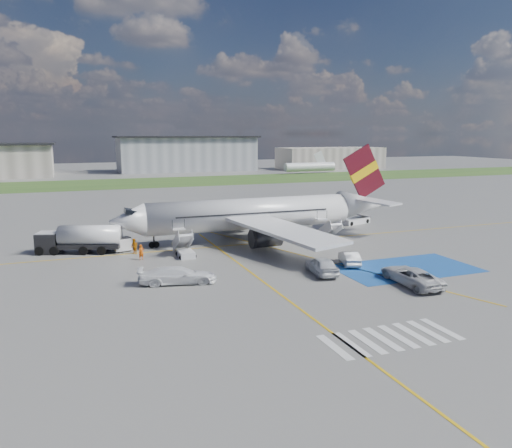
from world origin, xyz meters
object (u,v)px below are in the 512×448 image
object	(u,v)px
gpu_cart	(122,245)
car_silver_a	(322,265)
van_white_a	(411,273)
fuel_tanker	(80,241)
car_silver_b	(349,258)
van_white_b	(178,272)
belt_loader	(356,221)
airliner	(261,213)

from	to	relation	value
gpu_cart	car_silver_a	distance (m)	23.49
van_white_a	fuel_tanker	bearing A→B (deg)	-36.78
fuel_tanker	gpu_cart	world-z (taller)	fuel_tanker
car_silver_b	fuel_tanker	bearing A→B (deg)	-12.89
gpu_cart	car_silver_a	bearing A→B (deg)	-60.66
fuel_tanker	van_white_b	distance (m)	17.40
belt_loader	van_white_b	bearing A→B (deg)	-165.41
fuel_tanker	car_silver_a	xyz separation A→B (m)	(21.34, -17.42, -0.46)
van_white_b	gpu_cart	bearing A→B (deg)	24.79
gpu_cart	van_white_b	bearing A→B (deg)	-93.57
airliner	van_white_a	bearing A→B (deg)	-76.09
fuel_tanker	gpu_cart	bearing A→B (deg)	4.52
airliner	fuel_tanker	xyz separation A→B (m)	(-21.68, 0.55, -2.07)
fuel_tanker	car_silver_b	size ratio (longest dim) A/B	2.19
gpu_cart	van_white_b	size ratio (longest dim) A/B	0.43
airliner	van_white_a	distance (m)	23.38
belt_loader	car_silver_b	bearing A→B (deg)	-142.09
car_silver_b	van_white_a	distance (m)	7.96
gpu_cart	car_silver_a	world-z (taller)	car_silver_a
van_white_b	fuel_tanker	bearing A→B (deg)	38.38
car_silver_b	van_white_b	world-z (taller)	van_white_b
belt_loader	car_silver_b	distance (m)	24.31
fuel_tanker	van_white_a	world-z (taller)	fuel_tanker
car_silver_a	car_silver_b	distance (m)	4.81
fuel_tanker	van_white_b	xyz separation A→B (m)	(7.80, -15.54, -0.30)
fuel_tanker	van_white_a	xyz separation A→B (m)	(27.27, -23.13, -0.29)
car_silver_b	van_white_a	size ratio (longest dim) A/B	0.78
airliner	car_silver_b	distance (m)	15.55
gpu_cart	belt_loader	distance (m)	35.14
belt_loader	car_silver_a	distance (m)	28.54
car_silver_a	car_silver_b	bearing A→B (deg)	-147.21
belt_loader	car_silver_a	world-z (taller)	car_silver_a
airliner	car_silver_a	bearing A→B (deg)	-91.14
car_silver_b	van_white_a	bearing A→B (deg)	119.54
car_silver_a	van_white_a	distance (m)	8.23
belt_loader	car_silver_b	xyz separation A→B (m)	(-13.39, -20.28, 0.32)
car_silver_a	belt_loader	bearing A→B (deg)	-121.36
airliner	gpu_cart	size ratio (longest dim) A/B	16.58
van_white_a	van_white_b	distance (m)	20.89
car_silver_a	fuel_tanker	bearing A→B (deg)	-32.20
fuel_tanker	gpu_cart	size ratio (longest dim) A/B	4.27
fuel_tanker	gpu_cart	distance (m)	4.62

